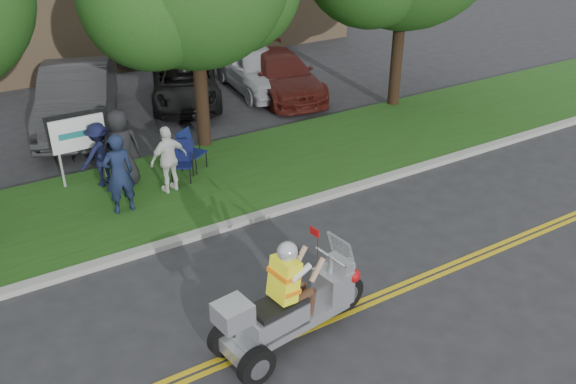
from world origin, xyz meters
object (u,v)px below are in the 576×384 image
parked_car_mid (185,84)px  lawn_chair_a (182,158)px  parked_car_right (280,75)px  parked_car_far_right (256,68)px  trike_scooter (290,308)px  spectator_adult_right (169,159)px  parked_car_left (78,98)px  spectator_adult_left (119,174)px  lawn_chair_b (189,147)px

parked_car_mid → lawn_chair_a: bearing=-92.9°
parked_car_right → parked_car_far_right: bearing=128.9°
trike_scooter → spectator_adult_right: (0.25, 5.73, 0.24)m
lawn_chair_a → parked_car_left: 5.05m
parked_car_right → spectator_adult_left: bearing=-134.4°
trike_scooter → spectator_adult_right: size_ratio=1.83×
spectator_adult_right → parked_car_far_right: spectator_adult_right is taller
lawn_chair_a → spectator_adult_right: size_ratio=0.60×
parked_car_left → trike_scooter: bearing=-67.8°
spectator_adult_right → trike_scooter: bearing=77.5°
spectator_adult_right → parked_car_right: (5.80, 4.76, -0.22)m
trike_scooter → lawn_chair_b: bearing=72.8°
lawn_chair_b → parked_car_right: (4.94, 3.90, 0.01)m
lawn_chair_b → spectator_adult_right: 1.24m
lawn_chair_a → spectator_adult_left: (-1.76, -0.81, 0.37)m
lawn_chair_b → parked_car_left: size_ratio=0.19×
lawn_chair_a → parked_car_left: size_ratio=0.18×
parked_car_right → parked_car_left: bearing=-175.5°
spectator_adult_right → parked_car_mid: spectator_adult_right is taller
lawn_chair_b → parked_car_right: 6.29m
lawn_chair_b → spectator_adult_left: bearing=177.3°
spectator_adult_left → parked_car_far_right: size_ratio=0.41×
trike_scooter → spectator_adult_right: bearing=79.8°
lawn_chair_a → parked_car_mid: (2.28, 5.23, -0.02)m
spectator_adult_right → parked_car_far_right: 7.73m
trike_scooter → parked_car_left: trike_scooter is taller
parked_car_far_right → lawn_chair_b: bearing=-126.9°
lawn_chair_a → lawn_chair_b: bearing=81.1°
lawn_chair_a → parked_car_left: (-1.20, 4.90, 0.25)m
trike_scooter → parked_car_far_right: size_ratio=0.66×
trike_scooter → parked_car_left: bearing=84.6°
lawn_chair_b → lawn_chair_a: bearing=-163.9°
trike_scooter → lawn_chair_b: (1.10, 6.59, 0.00)m
spectator_adult_left → parked_car_left: size_ratio=0.34×
spectator_adult_left → lawn_chair_b: bearing=-151.9°
spectator_adult_left → spectator_adult_right: 1.32m
lawn_chair_b → parked_car_far_right: size_ratio=0.23×
lawn_chair_b → spectator_adult_left: (-2.12, -1.23, 0.35)m
trike_scooter → spectator_adult_right: 5.74m
trike_scooter → parked_car_right: 12.10m
spectator_adult_left → spectator_adult_right: bearing=-165.8°
trike_scooter → parked_car_far_right: 12.63m
parked_car_mid → parked_car_right: 3.16m
spectator_adult_left → parked_car_right: size_ratio=0.39×
lawn_chair_a → parked_car_right: size_ratio=0.20×
parked_car_left → parked_car_far_right: size_ratio=1.22×
spectator_adult_right → parked_car_far_right: size_ratio=0.36×
spectator_adult_left → parked_car_left: 5.74m
lawn_chair_a → parked_car_mid: bearing=98.7°
spectator_adult_left → parked_car_mid: 7.28m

